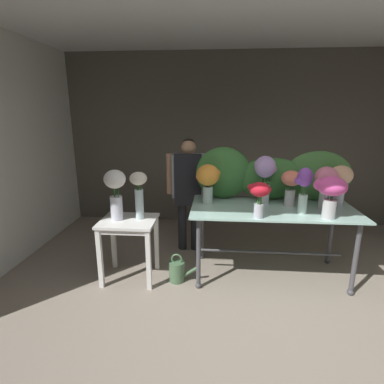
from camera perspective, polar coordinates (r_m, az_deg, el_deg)
ground_plane at (r=4.07m, az=8.14°, el=-13.38°), size 7.47×7.47×0.00m
wall_back at (r=5.31m, az=7.69°, el=9.55°), size 5.74×0.12×2.87m
wall_left at (r=4.45m, az=-31.31°, el=6.53°), size 0.12×3.52×2.87m
ceiling_slab at (r=3.73m, az=10.04°, el=30.46°), size 5.86×3.52×0.12m
display_table_glass at (r=3.64m, az=14.73°, el=-4.77°), size 1.85×0.92×0.86m
side_table_white at (r=3.57m, az=-11.82°, el=-6.84°), size 0.63×0.53×0.73m
florist at (r=4.14m, az=-0.66°, el=1.56°), size 0.61×0.24×1.57m
foliage_backdrop at (r=3.84m, az=14.16°, el=2.94°), size 1.88×0.30×0.64m
vase_violet_ranunculus at (r=3.40m, az=20.29°, el=0.95°), size 0.18×0.16×0.50m
vase_lilac_tulips at (r=3.61m, az=13.55°, el=3.16°), size 0.26×0.24×0.57m
vase_crimson_roses at (r=3.14m, az=12.56°, el=-0.49°), size 0.24×0.21×0.37m
vase_coral_hydrangea at (r=3.63m, az=18.11°, el=1.40°), size 0.22×0.22×0.41m
vase_fuchsia_stock at (r=3.34m, az=24.60°, el=0.12°), size 0.32×0.30×0.43m
vase_peach_freesia at (r=3.86m, az=26.11°, el=2.01°), size 0.28×0.25×0.47m
vase_rosy_dahlias at (r=3.63m, az=23.81°, el=1.68°), size 0.24×0.24×0.48m
vase_sunset_snapdragons at (r=3.55m, az=2.99°, el=2.51°), size 0.29×0.27×0.47m
vase_white_roses_tall at (r=3.47m, az=-14.24°, el=0.29°), size 0.24×0.24×0.58m
vase_cream_lisianthus_tall at (r=3.45m, az=-9.94°, el=0.21°), size 0.19×0.19×0.55m
watering_can at (r=3.64m, az=-2.79°, el=-14.61°), size 0.35×0.18×0.34m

